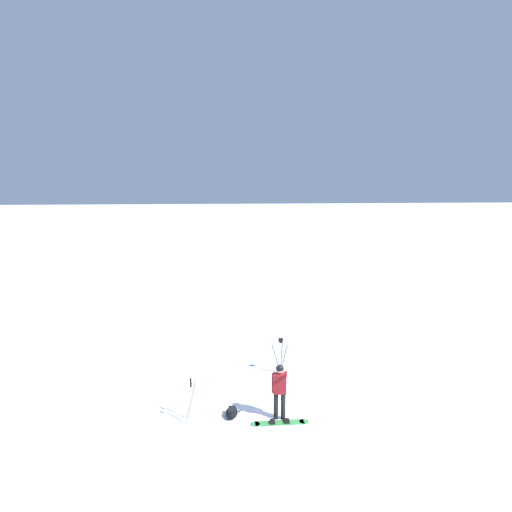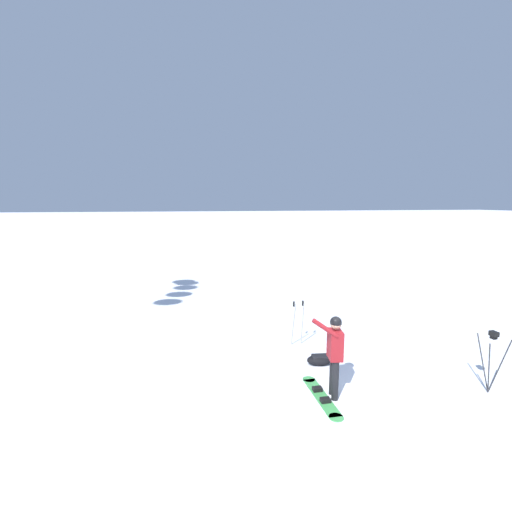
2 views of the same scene
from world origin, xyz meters
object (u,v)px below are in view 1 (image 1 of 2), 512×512
at_px(gear_bag_large, 232,412).
at_px(ski_poles, 191,395).
at_px(snowboard, 280,422).
at_px(snowboarder, 280,386).
at_px(camera_tripod, 281,348).

distance_m(gear_bag_large, ski_poles, 1.43).
distance_m(snowboard, ski_poles, 2.79).
bearing_deg(snowboarder, camera_tripod, -9.90).
distance_m(snowboard, camera_tripod, 3.74).
relative_size(snowboarder, ski_poles, 1.37).
bearing_deg(ski_poles, gear_bag_large, -82.93).
relative_size(camera_tripod, ski_poles, 1.05).
bearing_deg(camera_tripod, snowboard, 170.27).
relative_size(snowboard, ski_poles, 1.36).
bearing_deg(gear_bag_large, ski_poles, 97.07).
bearing_deg(snowboard, camera_tripod, -9.73).
distance_m(snowboard, gear_bag_large, 1.52).
relative_size(gear_bag_large, ski_poles, 0.53).
bearing_deg(snowboard, snowboarder, -7.51).
relative_size(gear_bag_large, camera_tripod, 0.50).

